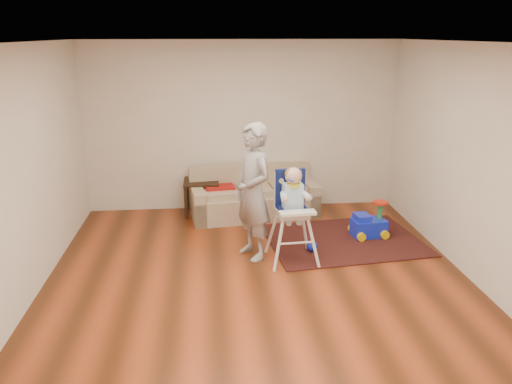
{
  "coord_description": "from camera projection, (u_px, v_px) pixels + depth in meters",
  "views": [
    {
      "loc": [
        -0.53,
        -5.17,
        2.79
      ],
      "look_at": [
        0.0,
        0.4,
        1.0
      ],
      "focal_mm": 35.0,
      "sensor_mm": 36.0,
      "label": 1
    }
  ],
  "objects": [
    {
      "name": "ride_on_toy",
      "position": [
        369.0,
        219.0,
        7.07
      ],
      "size": [
        0.5,
        0.39,
        0.51
      ],
      "primitive_type": null,
      "rotation": [
        0.0,
        0.0,
        0.12
      ],
      "color": "#1429E8",
      "rests_on": "area_rug"
    },
    {
      "name": "area_rug",
      "position": [
        344.0,
        240.0,
        7.02
      ],
      "size": [
        2.25,
        1.79,
        0.02
      ],
      "primitive_type": "cube",
      "rotation": [
        0.0,
        0.0,
        0.11
      ],
      "color": "black",
      "rests_on": "ground"
    },
    {
      "name": "high_chair",
      "position": [
        293.0,
        216.0,
        6.25
      ],
      "size": [
        0.61,
        0.61,
        1.24
      ],
      "rotation": [
        0.0,
        0.0,
        0.07
      ],
      "color": "white",
      "rests_on": "ground"
    },
    {
      "name": "room_envelope",
      "position": [
        255.0,
        116.0,
        5.73
      ],
      "size": [
        5.04,
        5.52,
        2.72
      ],
      "color": "silver",
      "rests_on": "ground"
    },
    {
      "name": "toy_ball",
      "position": [
        312.0,
        246.0,
        6.62
      ],
      "size": [
        0.14,
        0.14,
        0.14
      ],
      "primitive_type": "sphere",
      "color": "#1429E8",
      "rests_on": "area_rug"
    },
    {
      "name": "side_table",
      "position": [
        202.0,
        197.0,
        8.02
      ],
      "size": [
        0.55,
        0.55,
        0.55
      ],
      "primitive_type": null,
      "color": "black",
      "rests_on": "ground"
    },
    {
      "name": "sofa",
      "position": [
        254.0,
        193.0,
        7.88
      ],
      "size": [
        2.06,
        1.06,
        0.76
      ],
      "rotation": [
        0.0,
        0.0,
        0.13
      ],
      "color": "gray",
      "rests_on": "ground"
    },
    {
      "name": "adult",
      "position": [
        253.0,
        192.0,
        6.27
      ],
      "size": [
        0.66,
        0.76,
        1.76
      ],
      "primitive_type": "imported",
      "rotation": [
        0.0,
        0.0,
        -1.11
      ],
      "color": "gray",
      "rests_on": "ground"
    },
    {
      "name": "ground",
      "position": [
        259.0,
        284.0,
        5.8
      ],
      "size": [
        5.5,
        5.5,
        0.0
      ],
      "primitive_type": "plane",
      "color": "#46200D",
      "rests_on": "ground"
    }
  ]
}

